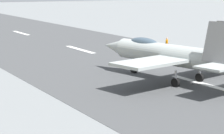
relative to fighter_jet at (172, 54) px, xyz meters
name	(u,v)px	position (x,y,z in m)	size (l,w,h in m)	color
ground_plane	(210,86)	(-3.23, -1.61, -2.41)	(400.00, 400.00, 0.00)	slate
runway_strip	(210,86)	(-3.24, -1.61, -2.40)	(240.00, 26.00, 0.02)	#434446
fighter_jet	(172,54)	(0.00, 0.00, 0.00)	(17.48, 14.13, 5.60)	#A3ABA8
crew_person	(167,43)	(16.79, -11.81, -1.63)	(0.60, 0.47, 1.56)	#1E2338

